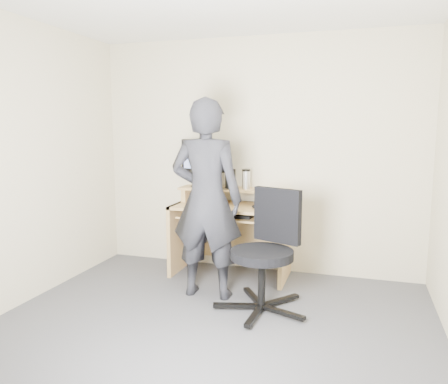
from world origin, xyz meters
The scene contains 13 objects.
ground centered at (0.00, 0.00, 0.00)m, with size 3.50×3.50×0.00m, color #4E4F53.
back_wall centered at (0.00, 1.75, 1.25)m, with size 3.50×0.02×2.50m, color beige.
desk centered at (-0.20, 1.53, 0.55)m, with size 1.20×0.60×0.91m.
monitor centered at (-0.56, 1.62, 1.22)m, with size 0.53×0.16×0.51m.
external_drive centered at (-0.25, 1.61, 1.01)m, with size 0.07×0.13×0.20m, color black.
travel_mug centered at (-0.07, 1.58, 1.00)m, with size 0.08×0.08×0.19m, color silver.
smartphone centered at (0.14, 1.57, 0.92)m, with size 0.07×0.13×0.01m, color black.
charger centered at (-0.36, 1.50, 0.93)m, with size 0.04×0.04×0.04m, color black.
headphones centered at (-0.50, 1.65, 0.92)m, with size 0.16×0.16×0.02m, color silver.
keyboard centered at (-0.17, 1.36, 0.67)m, with size 0.46×0.18×0.03m, color black.
mouse centered at (0.10, 1.35, 0.77)m, with size 0.10×0.06×0.04m, color black.
office_chair centered at (0.34, 0.71, 0.55)m, with size 0.80×0.78×1.01m.
person centered at (-0.25, 0.84, 0.91)m, with size 0.66×0.43×1.82m, color black.
Camera 1 is at (1.07, -2.84, 1.56)m, focal length 35.00 mm.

